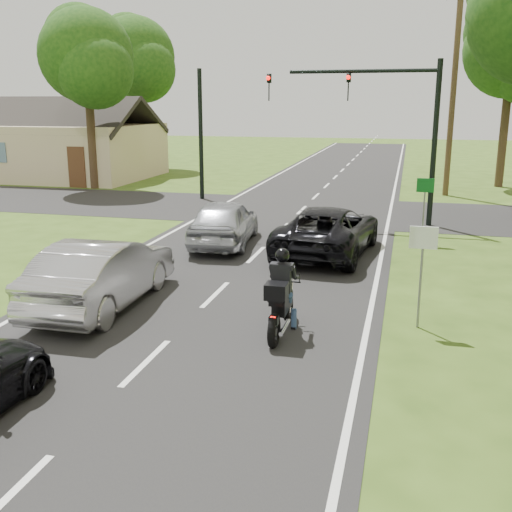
# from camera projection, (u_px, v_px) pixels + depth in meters

# --- Properties ---
(ground) EXTENTS (140.00, 140.00, 0.00)m
(ground) POSITION_uv_depth(u_px,v_px,m) (146.00, 363.00, 10.65)
(ground) COLOR #314A14
(ground) RESTS_ON ground
(road) EXTENTS (8.00, 100.00, 0.01)m
(road) POSITION_uv_depth(u_px,v_px,m) (271.00, 241.00, 20.04)
(road) COLOR black
(road) RESTS_ON ground
(cross_road) EXTENTS (60.00, 7.00, 0.01)m
(cross_road) POSITION_uv_depth(u_px,v_px,m) (302.00, 210.00, 25.67)
(cross_road) COLOR black
(cross_road) RESTS_ON ground
(motorcycle_rider) EXTENTS (0.58, 2.06, 1.77)m
(motorcycle_rider) POSITION_uv_depth(u_px,v_px,m) (281.00, 301.00, 11.80)
(motorcycle_rider) COLOR black
(motorcycle_rider) RESTS_ON ground
(dark_suv) EXTENTS (2.95, 5.48, 1.46)m
(dark_suv) POSITION_uv_depth(u_px,v_px,m) (328.00, 230.00, 18.11)
(dark_suv) COLOR black
(dark_suv) RESTS_ON road
(silver_sedan) EXTENTS (1.73, 4.73, 1.55)m
(silver_sedan) POSITION_uv_depth(u_px,v_px,m) (103.00, 273.00, 13.44)
(silver_sedan) COLOR #B6B5BB
(silver_sedan) RESTS_ON road
(silver_suv) EXTENTS (2.20, 4.55, 1.50)m
(silver_suv) POSITION_uv_depth(u_px,v_px,m) (224.00, 222.00, 19.31)
(silver_suv) COLOR #A9ABB1
(silver_suv) RESTS_ON road
(traffic_signal) EXTENTS (6.38, 0.44, 6.00)m
(traffic_signal) POSITION_uv_depth(u_px,v_px,m) (384.00, 112.00, 21.97)
(traffic_signal) COLOR black
(traffic_signal) RESTS_ON ground
(signal_pole_far) EXTENTS (0.20, 0.20, 6.00)m
(signal_pole_far) POSITION_uv_depth(u_px,v_px,m) (201.00, 135.00, 28.03)
(signal_pole_far) COLOR black
(signal_pole_far) RESTS_ON ground
(utility_pole_far) EXTENTS (1.60, 0.28, 10.00)m
(utility_pole_far) POSITION_uv_depth(u_px,v_px,m) (453.00, 90.00, 28.56)
(utility_pole_far) COLOR brown
(utility_pole_far) RESTS_ON ground
(sign_white) EXTENTS (0.55, 0.07, 2.12)m
(sign_white) POSITION_uv_depth(u_px,v_px,m) (423.00, 252.00, 11.93)
(sign_white) COLOR slate
(sign_white) RESTS_ON ground
(sign_green) EXTENTS (0.55, 0.07, 2.12)m
(sign_green) POSITION_uv_depth(u_px,v_px,m) (425.00, 195.00, 19.40)
(sign_green) COLOR slate
(sign_green) RESTS_ON ground
(tree_left_near) EXTENTS (5.12, 4.96, 9.22)m
(tree_left_near) POSITION_uv_depth(u_px,v_px,m) (89.00, 61.00, 30.38)
(tree_left_near) COLOR #332316
(tree_left_near) RESTS_ON ground
(tree_left_far) EXTENTS (5.76, 5.58, 10.14)m
(tree_left_far) POSITION_uv_depth(u_px,v_px,m) (137.00, 62.00, 40.06)
(tree_left_far) COLOR #332316
(tree_left_far) RESTS_ON ground
(house) EXTENTS (10.20, 8.00, 4.84)m
(house) POSITION_uv_depth(u_px,v_px,m) (66.00, 148.00, 36.54)
(house) COLOR #C9B18B
(house) RESTS_ON ground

